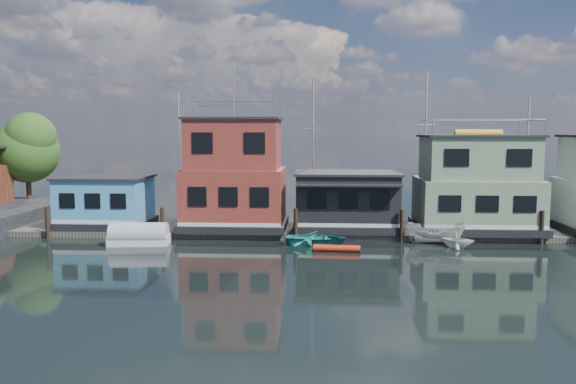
# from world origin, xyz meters

# --- Properties ---
(ground) EXTENTS (160.00, 160.00, 0.00)m
(ground) POSITION_xyz_m (0.00, 0.00, 0.00)
(ground) COLOR black
(ground) RESTS_ON ground
(dock) EXTENTS (48.00, 5.00, 0.40)m
(dock) POSITION_xyz_m (0.00, 12.00, 0.20)
(dock) COLOR #595147
(dock) RESTS_ON ground
(houseboat_blue) EXTENTS (6.40, 4.90, 3.66)m
(houseboat_blue) POSITION_xyz_m (-18.00, 12.00, 2.21)
(houseboat_blue) COLOR black
(houseboat_blue) RESTS_ON dock
(houseboat_red) EXTENTS (7.40, 5.90, 11.86)m
(houseboat_red) POSITION_xyz_m (-8.50, 12.00, 4.10)
(houseboat_red) COLOR black
(houseboat_red) RESTS_ON dock
(houseboat_dark) EXTENTS (7.40, 6.10, 4.06)m
(houseboat_dark) POSITION_xyz_m (-0.50, 11.98, 2.42)
(houseboat_dark) COLOR black
(houseboat_dark) RESTS_ON dock
(houseboat_green) EXTENTS (8.40, 5.90, 7.03)m
(houseboat_green) POSITION_xyz_m (8.50, 12.00, 3.55)
(houseboat_green) COLOR black
(houseboat_green) RESTS_ON dock
(pilings) EXTENTS (42.28, 0.28, 2.20)m
(pilings) POSITION_xyz_m (-0.33, 9.20, 1.10)
(pilings) COLOR #2D2116
(pilings) RESTS_ON ground
(background_masts) EXTENTS (36.40, 0.16, 12.00)m
(background_masts) POSITION_xyz_m (4.76, 18.00, 5.55)
(background_masts) COLOR silver
(background_masts) RESTS_ON ground
(motorboat) EXTENTS (4.03, 2.16, 1.48)m
(motorboat) POSITION_xyz_m (5.16, 8.96, 0.74)
(motorboat) COLOR beige
(motorboat) RESTS_ON ground
(red_kayak) EXTENTS (2.90, 0.62, 0.42)m
(red_kayak) POSITION_xyz_m (-1.36, 6.10, 0.21)
(red_kayak) COLOR red
(red_kayak) RESTS_ON ground
(tarp_runabout) EXTENTS (3.95, 1.88, 1.55)m
(tarp_runabout) POSITION_xyz_m (-14.05, 7.41, 0.58)
(tarp_runabout) COLOR silver
(tarp_runabout) RESTS_ON ground
(dinghy_teal) EXTENTS (4.03, 2.93, 0.82)m
(dinghy_teal) POSITION_xyz_m (-2.65, 8.08, 0.41)
(dinghy_teal) COLOR teal
(dinghy_teal) RESTS_ON ground
(dinghy_white) EXTENTS (2.56, 2.39, 1.10)m
(dinghy_white) POSITION_xyz_m (6.24, 7.65, 0.55)
(dinghy_white) COLOR silver
(dinghy_white) RESTS_ON ground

